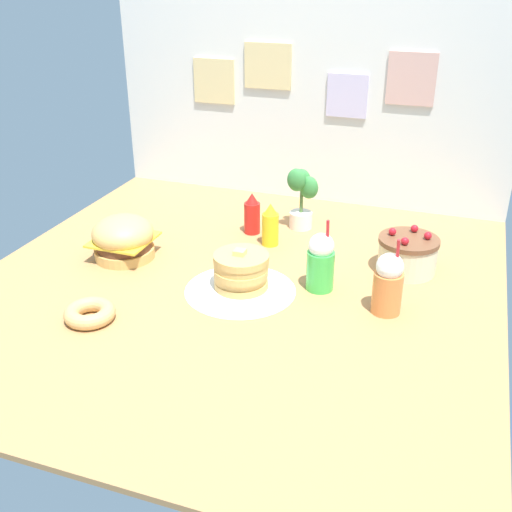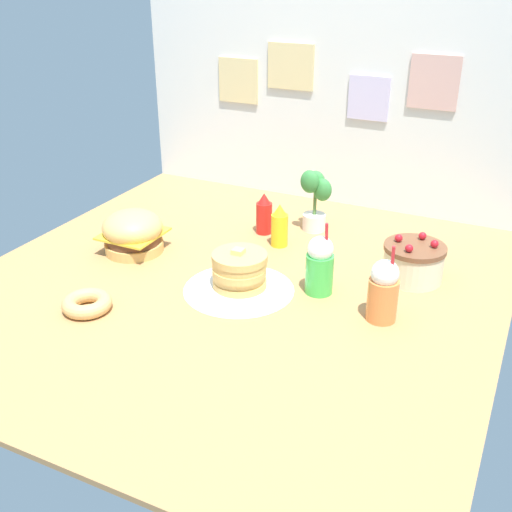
{
  "view_description": "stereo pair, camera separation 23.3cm",
  "coord_description": "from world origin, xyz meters",
  "px_view_note": "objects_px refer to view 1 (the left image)",
  "views": [
    {
      "loc": [
        0.78,
        -1.94,
        1.15
      ],
      "look_at": [
        0.08,
        0.04,
        0.12
      ],
      "focal_mm": 43.45,
      "sensor_mm": 36.0,
      "label": 1
    },
    {
      "loc": [
        0.99,
        -1.85,
        1.15
      ],
      "look_at": [
        0.08,
        0.04,
        0.12
      ],
      "focal_mm": 43.45,
      "sensor_mm": 36.0,
      "label": 2
    }
  ],
  "objects_px": {
    "burger": "(123,238)",
    "cream_soda_cup": "(321,262)",
    "mustard_bottle": "(270,226)",
    "donut_pink_glaze": "(90,313)",
    "pancake_stack": "(241,274)",
    "layer_cake": "(407,254)",
    "orange_float_cup": "(388,284)",
    "ketchup_bottle": "(252,215)",
    "potted_plant": "(302,196)"
  },
  "relations": [
    {
      "from": "ketchup_bottle",
      "to": "mustard_bottle",
      "type": "xyz_separation_m",
      "value": [
        0.12,
        -0.09,
        0.0
      ]
    },
    {
      "from": "potted_plant",
      "to": "layer_cake",
      "type": "bearing_deg",
      "value": -28.6
    },
    {
      "from": "mustard_bottle",
      "to": "potted_plant",
      "type": "distance_m",
      "value": 0.25
    },
    {
      "from": "pancake_stack",
      "to": "orange_float_cup",
      "type": "relative_size",
      "value": 1.13
    },
    {
      "from": "orange_float_cup",
      "to": "potted_plant",
      "type": "height_order",
      "value": "potted_plant"
    },
    {
      "from": "pancake_stack",
      "to": "burger",
      "type": "bearing_deg",
      "value": 169.09
    },
    {
      "from": "ketchup_bottle",
      "to": "orange_float_cup",
      "type": "bearing_deg",
      "value": -36.14
    },
    {
      "from": "mustard_bottle",
      "to": "donut_pink_glaze",
      "type": "relative_size",
      "value": 1.08
    },
    {
      "from": "burger",
      "to": "pancake_stack",
      "type": "distance_m",
      "value": 0.57
    },
    {
      "from": "layer_cake",
      "to": "orange_float_cup",
      "type": "bearing_deg",
      "value": -94.64
    },
    {
      "from": "pancake_stack",
      "to": "donut_pink_glaze",
      "type": "xyz_separation_m",
      "value": [
        -0.42,
        -0.37,
        -0.04
      ]
    },
    {
      "from": "orange_float_cup",
      "to": "mustard_bottle",
      "type": "bearing_deg",
      "value": 144.39
    },
    {
      "from": "burger",
      "to": "ketchup_bottle",
      "type": "distance_m",
      "value": 0.59
    },
    {
      "from": "layer_cake",
      "to": "orange_float_cup",
      "type": "height_order",
      "value": "orange_float_cup"
    },
    {
      "from": "mustard_bottle",
      "to": "donut_pink_glaze",
      "type": "bearing_deg",
      "value": -116.24
    },
    {
      "from": "cream_soda_cup",
      "to": "potted_plant",
      "type": "relative_size",
      "value": 0.98
    },
    {
      "from": "mustard_bottle",
      "to": "cream_soda_cup",
      "type": "bearing_deg",
      "value": -46.25
    },
    {
      "from": "pancake_stack",
      "to": "ketchup_bottle",
      "type": "distance_m",
      "value": 0.55
    },
    {
      "from": "ketchup_bottle",
      "to": "pancake_stack",
      "type": "bearing_deg",
      "value": -74.61
    },
    {
      "from": "orange_float_cup",
      "to": "cream_soda_cup",
      "type": "bearing_deg",
      "value": 161.22
    },
    {
      "from": "pancake_stack",
      "to": "orange_float_cup",
      "type": "xyz_separation_m",
      "value": [
        0.54,
        0.03,
        0.04
      ]
    },
    {
      "from": "layer_cake",
      "to": "cream_soda_cup",
      "type": "distance_m",
      "value": 0.39
    },
    {
      "from": "mustard_bottle",
      "to": "cream_soda_cup",
      "type": "distance_m",
      "value": 0.44
    },
    {
      "from": "layer_cake",
      "to": "donut_pink_glaze",
      "type": "relative_size",
      "value": 1.34
    },
    {
      "from": "pancake_stack",
      "to": "cream_soda_cup",
      "type": "xyz_separation_m",
      "value": [
        0.27,
        0.12,
        0.04
      ]
    },
    {
      "from": "pancake_stack",
      "to": "cream_soda_cup",
      "type": "distance_m",
      "value": 0.3
    },
    {
      "from": "ketchup_bottle",
      "to": "burger",
      "type": "bearing_deg",
      "value": -134.95
    },
    {
      "from": "donut_pink_glaze",
      "to": "pancake_stack",
      "type": "bearing_deg",
      "value": 41.12
    },
    {
      "from": "ketchup_bottle",
      "to": "orange_float_cup",
      "type": "relative_size",
      "value": 0.67
    },
    {
      "from": "burger",
      "to": "ketchup_bottle",
      "type": "xyz_separation_m",
      "value": [
        0.42,
        0.42,
        0.0
      ]
    },
    {
      "from": "mustard_bottle",
      "to": "orange_float_cup",
      "type": "height_order",
      "value": "orange_float_cup"
    },
    {
      "from": "burger",
      "to": "donut_pink_glaze",
      "type": "height_order",
      "value": "burger"
    },
    {
      "from": "burger",
      "to": "layer_cake",
      "type": "xyz_separation_m",
      "value": [
        1.13,
        0.27,
        -0.01
      ]
    },
    {
      "from": "ketchup_bottle",
      "to": "donut_pink_glaze",
      "type": "xyz_separation_m",
      "value": [
        -0.28,
        -0.89,
        -0.06
      ]
    },
    {
      "from": "cream_soda_cup",
      "to": "mustard_bottle",
      "type": "bearing_deg",
      "value": 133.75
    },
    {
      "from": "burger",
      "to": "cream_soda_cup",
      "type": "bearing_deg",
      "value": 0.62
    },
    {
      "from": "orange_float_cup",
      "to": "burger",
      "type": "bearing_deg",
      "value": 175.81
    },
    {
      "from": "pancake_stack",
      "to": "cream_soda_cup",
      "type": "relative_size",
      "value": 1.13
    },
    {
      "from": "cream_soda_cup",
      "to": "potted_plant",
      "type": "xyz_separation_m",
      "value": [
        -0.23,
        0.54,
        0.04
      ]
    },
    {
      "from": "donut_pink_glaze",
      "to": "potted_plant",
      "type": "xyz_separation_m",
      "value": [
        0.47,
        1.02,
        0.13
      ]
    },
    {
      "from": "ketchup_bottle",
      "to": "layer_cake",
      "type": "bearing_deg",
      "value": -11.98
    },
    {
      "from": "burger",
      "to": "donut_pink_glaze",
      "type": "distance_m",
      "value": 0.5
    },
    {
      "from": "mustard_bottle",
      "to": "cream_soda_cup",
      "type": "xyz_separation_m",
      "value": [
        0.3,
        -0.31,
        0.02
      ]
    },
    {
      "from": "layer_cake",
      "to": "potted_plant",
      "type": "xyz_separation_m",
      "value": [
        -0.52,
        0.28,
        0.08
      ]
    },
    {
      "from": "burger",
      "to": "pancake_stack",
      "type": "bearing_deg",
      "value": -10.91
    },
    {
      "from": "layer_cake",
      "to": "potted_plant",
      "type": "distance_m",
      "value": 0.59
    },
    {
      "from": "donut_pink_glaze",
      "to": "ketchup_bottle",
      "type": "bearing_deg",
      "value": 72.8
    },
    {
      "from": "potted_plant",
      "to": "cream_soda_cup",
      "type": "bearing_deg",
      "value": -67.3
    },
    {
      "from": "layer_cake",
      "to": "mustard_bottle",
      "type": "relative_size",
      "value": 1.25
    },
    {
      "from": "potted_plant",
      "to": "donut_pink_glaze",
      "type": "bearing_deg",
      "value": -114.63
    }
  ]
}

